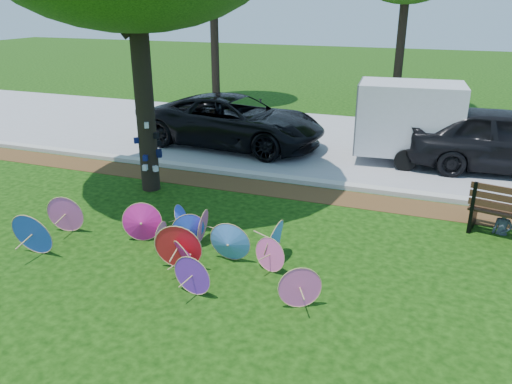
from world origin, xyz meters
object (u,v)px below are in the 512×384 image
at_px(parasol_pile, 172,239).
at_px(black_van, 234,121).
at_px(cargo_trailer, 409,118).
at_px(dark_pickup, 506,140).
at_px(person_left, 506,211).

xyz_separation_m(parasol_pile, black_van, (-1.83, 7.28, 0.42)).
bearing_deg(cargo_trailer, parasol_pile, -119.52).
bearing_deg(parasol_pile, cargo_trailer, 65.21).
bearing_deg(dark_pickup, parasol_pile, 136.51).
relative_size(black_van, cargo_trailer, 2.05).
bearing_deg(person_left, cargo_trailer, 123.51).
bearing_deg(person_left, dark_pickup, 91.90).
xyz_separation_m(black_van, cargo_trailer, (5.28, 0.19, 0.48)).
distance_m(black_van, person_left, 8.60).
bearing_deg(person_left, black_van, 157.26).
height_order(black_van, dark_pickup, dark_pickup).
height_order(parasol_pile, black_van, black_van).
bearing_deg(dark_pickup, person_left, 171.21).
distance_m(parasol_pile, black_van, 7.52).
relative_size(cargo_trailer, person_left, 2.74).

